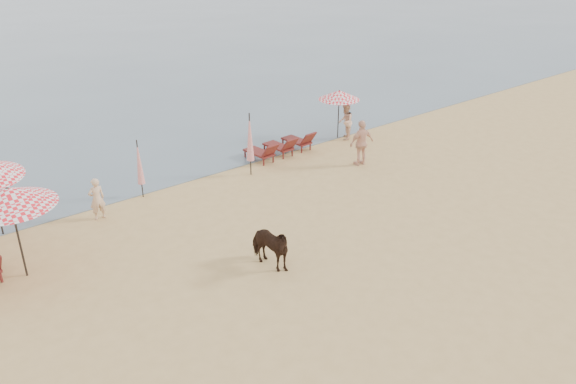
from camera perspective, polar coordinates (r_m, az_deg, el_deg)
name	(u,v)px	position (r m, az deg, el deg)	size (l,w,h in m)	color
ground	(404,289)	(15.71, 11.74, -9.65)	(120.00, 120.00, 0.00)	tan
lounger_cluster_right	(282,146)	(24.18, -0.65, 4.72)	(2.92, 1.83, 0.62)	maroon
umbrella_open_left_a	(9,197)	(16.47, -26.48, -0.43)	(2.40, 2.40, 2.73)	black
umbrella_open_right	(339,95)	(25.90, 5.22, 9.79)	(1.88, 1.88, 2.29)	black
umbrella_closed_left	(139,162)	(20.61, -14.89, 2.92)	(0.27, 0.27, 2.19)	black
umbrella_closed_right	(250,137)	(21.84, -3.90, 5.56)	(0.31, 0.31, 2.54)	black
cow	(269,247)	(15.97, -1.95, -5.60)	(0.73, 1.59, 1.35)	black
beachgoer_left	(97,199)	(19.65, -18.85, -0.66)	(0.54, 0.35, 1.47)	tan
beachgoer_right_a	(345,122)	(26.16, 5.85, 7.12)	(0.82, 0.64, 1.69)	#D8A687
beachgoer_right_b	(362,143)	(23.18, 7.48, 4.97)	(1.12, 0.47, 1.91)	#E3AB8E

